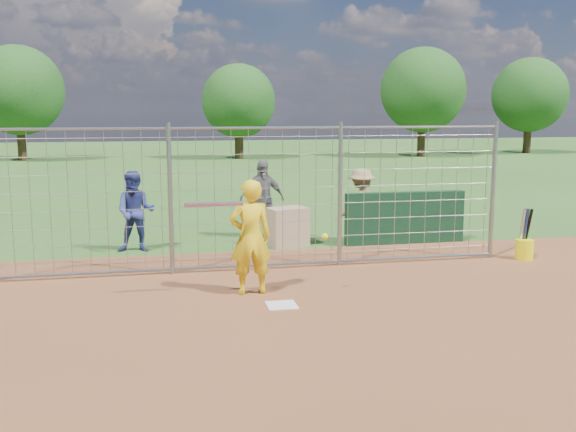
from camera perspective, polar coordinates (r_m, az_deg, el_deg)
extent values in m
plane|color=#2D591E|center=(9.57, -0.80, -7.65)|extent=(100.00, 100.00, 0.00)
plane|color=brown|center=(6.83, 4.09, -14.86)|extent=(18.00, 18.00, 0.00)
cube|color=silver|center=(9.38, -0.57, -7.94)|extent=(0.43, 0.43, 0.02)
cube|color=#11381E|center=(13.77, 10.35, -0.16)|extent=(2.60, 0.20, 1.10)
imported|color=yellow|center=(9.79, -3.35, -1.90)|extent=(0.67, 0.45, 1.78)
imported|color=navy|center=(13.07, -13.39, 0.38)|extent=(0.87, 0.73, 1.62)
imported|color=#5F5E63|center=(14.10, -2.33, 1.52)|extent=(1.07, 0.56, 1.74)
imported|color=#9A7F54|center=(13.82, 6.54, 0.97)|extent=(1.13, 0.80, 1.58)
cube|color=tan|center=(13.36, -0.08, -0.95)|extent=(0.92, 0.75, 0.80)
cylinder|color=silver|center=(9.39, -6.62, 1.04)|extent=(0.86, 0.08, 0.06)
sphere|color=yellow|center=(9.78, 3.29, -1.83)|extent=(0.10, 0.10, 0.10)
cylinder|color=#FFF60D|center=(12.97, 20.28, -2.81)|extent=(0.34, 0.34, 0.38)
cylinder|color=silver|center=(12.92, 20.06, -1.22)|extent=(0.06, 0.21, 0.85)
cylinder|color=navy|center=(12.95, 20.33, -1.20)|extent=(0.08, 0.16, 0.85)
cylinder|color=black|center=(12.98, 20.52, -1.20)|extent=(0.10, 0.23, 0.84)
cylinder|color=gray|center=(11.09, -10.42, 1.46)|extent=(0.08, 0.08, 2.60)
cylinder|color=gray|center=(11.54, 4.64, 1.89)|extent=(0.08, 0.08, 2.60)
cylinder|color=gray|center=(12.71, 17.76, 2.16)|extent=(0.08, 0.08, 2.60)
cylinder|color=gray|center=(11.12, -2.78, 7.83)|extent=(9.00, 0.05, 0.05)
cylinder|color=gray|center=(11.45, -2.69, -4.37)|extent=(9.00, 0.05, 0.05)
cube|color=gray|center=(11.23, -2.73, 1.44)|extent=(9.00, 0.02, 2.50)
cylinder|color=#3F2B19|center=(38.71, -22.60, 6.44)|extent=(0.50, 0.50, 2.52)
sphere|color=#26561E|center=(38.69, -22.85, 10.26)|extent=(4.90, 4.90, 4.90)
cylinder|color=#3F2B19|center=(37.32, -4.37, 6.77)|extent=(0.50, 0.50, 2.16)
sphere|color=#26561E|center=(37.29, -4.42, 10.18)|extent=(4.20, 4.20, 4.20)
cylinder|color=#3F2B19|center=(39.75, 11.77, 7.07)|extent=(0.50, 0.50, 2.59)
sphere|color=#26561E|center=(39.74, 11.91, 10.91)|extent=(5.04, 5.04, 5.04)
cylinder|color=#3F2B19|center=(44.80, 20.51, 6.83)|extent=(0.50, 0.50, 2.45)
sphere|color=#26561E|center=(44.79, 20.70, 10.04)|extent=(4.76, 4.76, 4.76)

